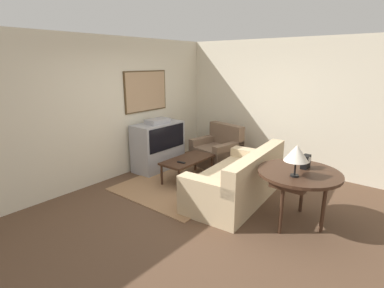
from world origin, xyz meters
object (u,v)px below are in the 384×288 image
Objects in this scene: couch at (238,182)px; console_table at (299,176)px; tv at (158,145)px; coffee_table at (188,161)px; mantel_clock at (306,162)px; table_lamp at (297,153)px; armchair at (217,152)px.

console_table is at bearing 76.81° from couch.
tv is 0.92m from coffee_table.
console_table is at bearing 176.93° from mantel_clock.
table_lamp is at bearing -102.73° from coffee_table.
mantel_clock is at bearing 87.05° from couch.
coffee_table is 5.84× the size of mantel_clock.
mantel_clock is (-0.10, -2.24, 0.49)m from coffee_table.
table_lamp reaches higher than couch.
tv is 1.31m from armchair.
couch is 1.36m from table_lamp.
couch is at bearing 70.39° from table_lamp.
armchair is (1.22, 1.24, -0.01)m from couch.
coffee_table is at bearing 87.51° from mantel_clock.
armchair is at bearing 55.20° from table_lamp.
mantel_clock is at bearing -92.49° from coffee_table.
armchair reaches higher than console_table.
couch is at bearing -96.66° from tv.
coffee_table is at bearing -76.54° from armchair.
mantel_clock is at bearing -0.13° from table_lamp.
armchair is at bearing -41.40° from tv.
table_lamp reaches higher than coffee_table.
tv is 0.99× the size of console_table.
mantel_clock is at bearing -93.81° from tv.
table_lamp is (-1.59, -2.29, 0.80)m from armchair.
tv is at bearing -101.55° from couch.
mantel_clock is (-0.21, -3.15, 0.37)m from tv.
table_lamp is 2.26× the size of mantel_clock.
console_table is at bearing -97.27° from coffee_table.
armchair reaches higher than coffee_table.
console_table is at bearing -97.20° from tv.
tv is at bearing 86.19° from mantel_clock.
tv is at bearing -120.64° from armchair.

